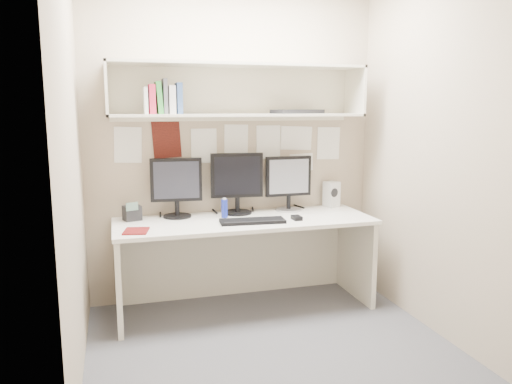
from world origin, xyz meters
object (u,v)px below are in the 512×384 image
object	(u,v)px
monitor_left	(176,185)
speaker	(332,194)
keyboard	(252,221)
monitor_center	(237,181)
desk_phone	(132,213)
maroon_notebook	(136,231)
monitor_right	(288,181)
desk	(245,264)

from	to	relation	value
monitor_left	speaker	distance (m)	1.36
keyboard	speaker	distance (m)	0.93
monitor_center	monitor_left	bearing A→B (deg)	-174.32
monitor_left	desk_phone	size ratio (longest dim) A/B	3.11
monitor_center	keyboard	bearing A→B (deg)	-79.47
monitor_center	desk_phone	xyz separation A→B (m)	(-0.84, -0.03, -0.21)
keyboard	maroon_notebook	bearing A→B (deg)	-172.15
speaker	maroon_notebook	bearing A→B (deg)	176.06
monitor_right	desk_phone	distance (m)	1.30
desk	monitor_right	xyz separation A→B (m)	(0.44, 0.22, 0.61)
desk	speaker	bearing A→B (deg)	17.28
keyboard	desk_phone	size ratio (longest dim) A/B	3.24
monitor_left	keyboard	distance (m)	0.68
keyboard	monitor_left	bearing A→B (deg)	150.43
keyboard	desk_phone	world-z (taller)	desk_phone
monitor_center	monitor_right	world-z (taller)	monitor_center
speaker	maroon_notebook	size ratio (longest dim) A/B	1.11
monitor_right	keyboard	xyz separation A→B (m)	(-0.41, -0.36, -0.24)
keyboard	maroon_notebook	distance (m)	0.86
speaker	desk_phone	size ratio (longest dim) A/B	1.47
speaker	desk_phone	distance (m)	1.70
keyboard	maroon_notebook	size ratio (longest dim) A/B	2.45
monitor_left	monitor_right	world-z (taller)	monitor_left
monitor_right	speaker	distance (m)	0.44
desk	speaker	xyz separation A→B (m)	(0.86, 0.27, 0.47)
keyboard	monitor_center	bearing A→B (deg)	99.76
maroon_notebook	desk_phone	bearing A→B (deg)	103.44
monitor_center	monitor_right	size ratio (longest dim) A/B	1.08
monitor_left	keyboard	world-z (taller)	monitor_left
desk	desk_phone	xyz separation A→B (m)	(-0.85, 0.19, 0.42)
monitor_left	monitor_center	bearing A→B (deg)	5.51
monitor_center	keyboard	distance (m)	0.44
monitor_center	speaker	bearing A→B (deg)	8.82
monitor_left	monitor_center	size ratio (longest dim) A/B	0.95
desk_phone	monitor_center	bearing A→B (deg)	-16.88
monitor_center	maroon_notebook	size ratio (longest dim) A/B	2.49
monitor_right	maroon_notebook	world-z (taller)	monitor_right
desk	monitor_left	xyz separation A→B (m)	(-0.50, 0.22, 0.62)
monitor_left	maroon_notebook	distance (m)	0.58
monitor_center	keyboard	world-z (taller)	monitor_center
monitor_left	speaker	bearing A→B (deg)	7.52
desk	maroon_notebook	bearing A→B (deg)	-167.64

